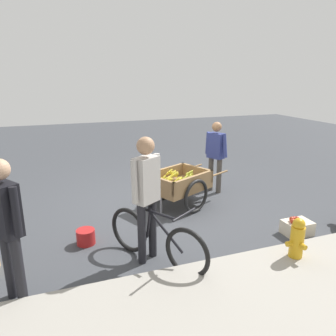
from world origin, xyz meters
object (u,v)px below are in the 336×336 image
(cyclist_person, at_px, (146,188))
(fire_hydrant, at_px, (297,242))
(plastic_bucket, at_px, (86,237))
(vendor_person, at_px, (216,151))
(bystander_person, at_px, (6,220))
(fruit_cart, at_px, (178,184))
(bicycle, at_px, (156,239))
(mixed_fruit_crate, at_px, (297,227))

(cyclist_person, relative_size, fire_hydrant, 2.56)
(plastic_bucket, bearing_deg, fire_hydrant, 149.74)
(cyclist_person, height_order, plastic_bucket, cyclist_person)
(vendor_person, distance_m, bystander_person, 4.45)
(vendor_person, height_order, fire_hydrant, vendor_person)
(bystander_person, bearing_deg, fruit_cart, -144.40)
(vendor_person, relative_size, bicycle, 1.07)
(vendor_person, relative_size, plastic_bucket, 5.48)
(bicycle, relative_size, plastic_bucket, 5.13)
(plastic_bucket, height_order, mixed_fruit_crate, mixed_fruit_crate)
(plastic_bucket, height_order, bystander_person, bystander_person)
(vendor_person, bearing_deg, fruit_cart, 25.40)
(fruit_cart, height_order, cyclist_person, cyclist_person)
(fire_hydrant, bearing_deg, bystander_person, -7.75)
(bicycle, height_order, mixed_fruit_crate, bicycle)
(fruit_cart, relative_size, plastic_bucket, 6.53)
(fruit_cart, height_order, fire_hydrant, fruit_cart)
(plastic_bucket, bearing_deg, mixed_fruit_crate, 165.65)
(bystander_person, bearing_deg, plastic_bucket, -129.49)
(cyclist_person, bearing_deg, plastic_bucket, -43.06)
(bicycle, distance_m, plastic_bucket, 1.21)
(fire_hydrant, xyz_separation_m, mixed_fruit_crate, (-0.63, -0.68, -0.22))
(vendor_person, distance_m, bicycle, 3.07)
(fire_hydrant, relative_size, plastic_bucket, 2.41)
(bicycle, xyz_separation_m, mixed_fruit_crate, (-2.36, -0.02, -0.23))
(bicycle, distance_m, cyclist_person, 0.70)
(fruit_cart, height_order, vendor_person, vendor_person)
(cyclist_person, distance_m, fire_hydrant, 2.10)
(mixed_fruit_crate, bearing_deg, bicycle, 0.46)
(fruit_cart, xyz_separation_m, bicycle, (1.00, 1.73, -0.09))
(fruit_cart, bearing_deg, vendor_person, -154.60)
(fruit_cart, relative_size, vendor_person, 1.19)
(fruit_cart, height_order, mixed_fruit_crate, fruit_cart)
(fruit_cart, height_order, bystander_person, bystander_person)
(fruit_cart, xyz_separation_m, fire_hydrant, (-0.73, 2.40, -0.11))
(fire_hydrant, bearing_deg, bicycle, -20.99)
(fire_hydrant, bearing_deg, fruit_cart, -73.01)
(fruit_cart, distance_m, vendor_person, 1.24)
(fire_hydrant, relative_size, mixed_fruit_crate, 1.52)
(fruit_cart, xyz_separation_m, plastic_bucket, (1.84, 0.89, -0.33))
(fire_hydrant, bearing_deg, vendor_person, -96.05)
(bystander_person, bearing_deg, fire_hydrant, 172.25)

